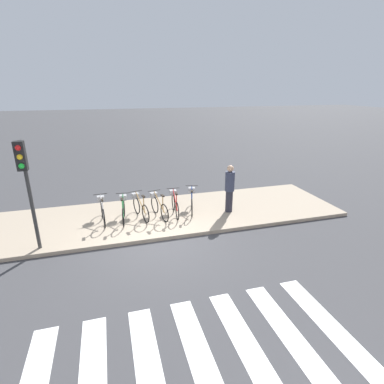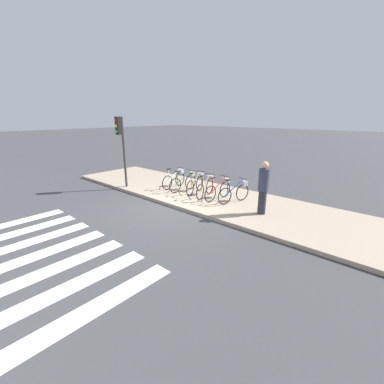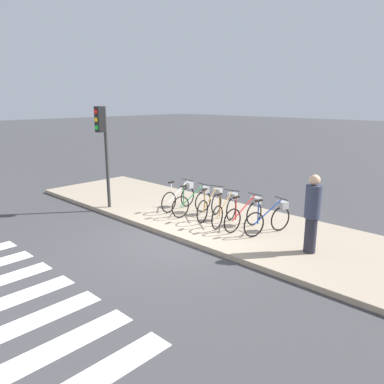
# 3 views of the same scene
# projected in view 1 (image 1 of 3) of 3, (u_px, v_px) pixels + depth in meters

# --- Properties ---
(ground_plane) EXTENTS (120.00, 120.00, 0.00)m
(ground_plane) POSITION_uv_depth(u_px,v_px,m) (158.00, 241.00, 9.18)
(ground_plane) COLOR #38383A
(sidewalk) EXTENTS (14.06, 3.55, 0.12)m
(sidewalk) POSITION_uv_depth(u_px,v_px,m) (149.00, 217.00, 10.77)
(sidewalk) COLOR gray
(sidewalk) RESTS_ON ground_plane
(parked_bicycle_0) EXTENTS (0.46, 1.51, 0.93)m
(parked_bicycle_0) POSITION_uv_depth(u_px,v_px,m) (102.00, 209.00, 10.18)
(parked_bicycle_0) COLOR black
(parked_bicycle_0) RESTS_ON sidewalk
(parked_bicycle_1) EXTENTS (0.46, 1.51, 0.93)m
(parked_bicycle_1) POSITION_uv_depth(u_px,v_px,m) (123.00, 209.00, 10.26)
(parked_bicycle_1) COLOR black
(parked_bicycle_1) RESTS_ON sidewalk
(parked_bicycle_2) EXTENTS (0.53, 1.47, 0.93)m
(parked_bicycle_2) POSITION_uv_depth(u_px,v_px,m) (140.00, 206.00, 10.49)
(parked_bicycle_2) COLOR black
(parked_bicycle_2) RESTS_ON sidewalk
(parked_bicycle_3) EXTENTS (0.52, 1.48, 0.93)m
(parked_bicycle_3) POSITION_uv_depth(u_px,v_px,m) (158.00, 205.00, 10.54)
(parked_bicycle_3) COLOR black
(parked_bicycle_3) RESTS_ON sidewalk
(parked_bicycle_4) EXTENTS (0.46, 1.51, 0.93)m
(parked_bicycle_4) POSITION_uv_depth(u_px,v_px,m) (175.00, 203.00, 10.76)
(parked_bicycle_4) COLOR black
(parked_bicycle_4) RESTS_ON sidewalk
(parked_bicycle_5) EXTENTS (0.56, 1.47, 0.93)m
(parked_bicycle_5) POSITION_uv_depth(u_px,v_px,m) (192.00, 200.00, 11.03)
(parked_bicycle_5) COLOR black
(parked_bicycle_5) RESTS_ON sidewalk
(pedestrian) EXTENTS (0.34, 0.34, 1.75)m
(pedestrian) POSITION_uv_depth(u_px,v_px,m) (230.00, 188.00, 10.80)
(pedestrian) COLOR #23232D
(pedestrian) RESTS_ON sidewalk
(traffic_light) EXTENTS (0.24, 0.40, 3.09)m
(traffic_light) POSITION_uv_depth(u_px,v_px,m) (25.00, 174.00, 7.74)
(traffic_light) COLOR #2D2D2D
(traffic_light) RESTS_ON sidewalk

